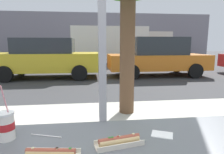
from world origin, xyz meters
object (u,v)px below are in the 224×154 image
parked_car_yellow (47,58)px  box_truck (120,44)px  hotdog_tray_far (119,141)px  hotdog_tray_near (51,154)px  parked_car_orange (157,57)px  soda_cup_left (6,126)px

parked_car_yellow → box_truck: (4.09, 5.59, 0.63)m
hotdog_tray_far → box_truck: (2.08, 13.33, 0.55)m
hotdog_tray_near → parked_car_orange: 8.50m
box_truck → hotdog_tray_near: bearing=-100.2°
soda_cup_left → box_truck: size_ratio=0.04×
soda_cup_left → box_truck: 13.47m
hotdog_tray_near → box_truck: box_truck is taller
hotdog_tray_far → parked_car_orange: size_ratio=0.06×
soda_cup_left → parked_car_orange: bearing=64.6°
hotdog_tray_far → hotdog_tray_near: bearing=-166.5°
parked_car_yellow → parked_car_orange: bearing=0.0°
soda_cup_left → hotdog_tray_far: soda_cup_left is taller
hotdog_tray_far → parked_car_yellow: bearing=104.5°
hotdog_tray_near → parked_car_orange: (3.32, 7.82, -0.07)m
soda_cup_left → hotdog_tray_near: 0.36m
soda_cup_left → hotdog_tray_near: bearing=-37.7°
hotdog_tray_far → parked_car_yellow: parked_car_yellow is taller
hotdog_tray_far → parked_car_yellow: 8.00m
hotdog_tray_near → hotdog_tray_far: 0.34m
soda_cup_left → hotdog_tray_near: size_ratio=1.14×
hotdog_tray_near → box_truck: 13.64m
hotdog_tray_far → parked_car_orange: 8.30m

